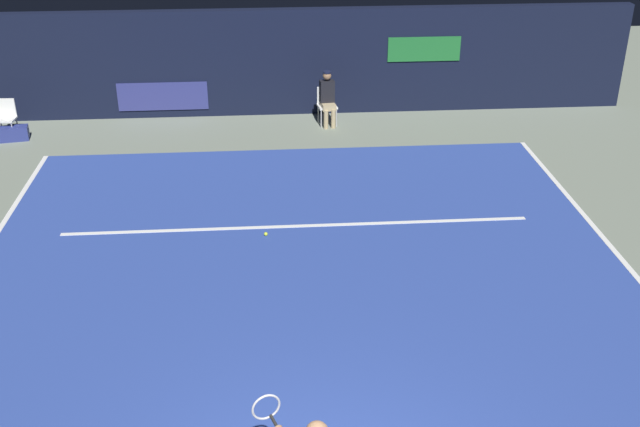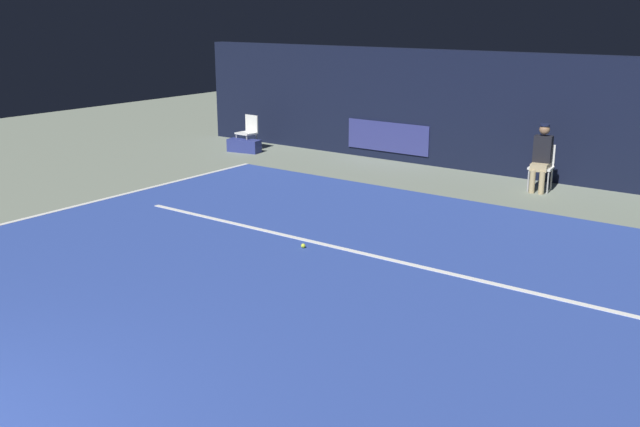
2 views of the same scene
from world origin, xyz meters
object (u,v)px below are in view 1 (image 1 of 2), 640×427
courtside_chair_near (6,116)px  equipment_bag (9,134)px  tennis_ball (266,234)px  line_judge_on_chair (327,98)px

courtside_chair_near → equipment_bag: 0.45m
tennis_ball → equipment_bag: 7.75m
line_judge_on_chair → tennis_ball: line_judge_on_chair is taller
equipment_bag → line_judge_on_chair: bearing=-6.2°
line_judge_on_chair → equipment_bag: 7.43m
courtside_chair_near → equipment_bag: bearing=-71.0°
line_judge_on_chair → tennis_ball: size_ratio=19.41×
tennis_ball → equipment_bag: size_ratio=0.08×
line_judge_on_chair → equipment_bag: line_judge_on_chair is taller
tennis_ball → equipment_bag: bearing=138.8°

